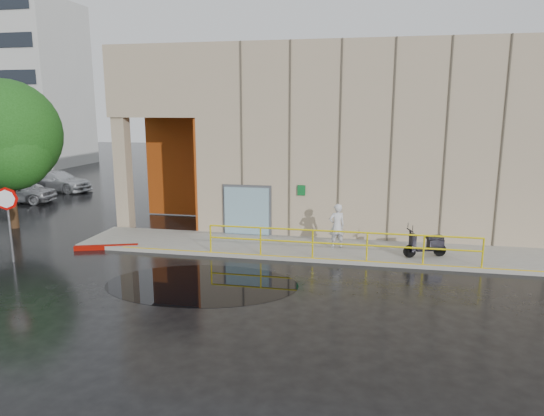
{
  "coord_description": "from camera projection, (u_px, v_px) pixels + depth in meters",
  "views": [
    {
      "loc": [
        5.09,
        -13.43,
        5.36
      ],
      "look_at": [
        1.85,
        3.0,
        1.93
      ],
      "focal_mm": 32.0,
      "sensor_mm": 36.0,
      "label": 1
    }
  ],
  "objects": [
    {
      "name": "building",
      "position": [
        368.0,
        133.0,
        23.7
      ],
      "size": [
        20.0,
        10.17,
        8.0
      ],
      "color": "tan",
      "rests_on": "ground"
    },
    {
      "name": "car_b",
      "position": [
        15.0,
        188.0,
        29.61
      ],
      "size": [
        4.1,
        2.41,
        1.28
      ],
      "primitive_type": "imported",
      "rotation": [
        0.0,
        0.0,
        1.28
      ],
      "color": "silver",
      "rests_on": "ground"
    },
    {
      "name": "distant_building",
      "position": [
        13.0,
        86.0,
        45.63
      ],
      "size": [
        12.0,
        8.08,
        15.0
      ],
      "color": "#B8B8B3",
      "rests_on": "ground"
    },
    {
      "name": "tree_near",
      "position": [
        7.0,
        139.0,
        21.31
      ],
      "size": [
        4.82,
        4.82,
        6.68
      ],
      "rotation": [
        0.0,
        0.0,
        -0.04
      ],
      "color": "black",
      "rests_on": "ground"
    },
    {
      "name": "car_a",
      "position": [
        17.0,
        190.0,
        28.08
      ],
      "size": [
        4.45,
        2.21,
        1.46
      ],
      "primitive_type": "imported",
      "rotation": [
        0.0,
        0.0,
        1.69
      ],
      "color": "#A2A4A9",
      "rests_on": "ground"
    },
    {
      "name": "sidewalk",
      "position": [
        335.0,
        250.0,
        18.51
      ],
      "size": [
        20.0,
        3.0,
        0.15
      ],
      "primitive_type": "cube",
      "color": "gray",
      "rests_on": "ground"
    },
    {
      "name": "puddle",
      "position": [
        202.0,
        284.0,
        15.08
      ],
      "size": [
        6.43,
        4.4,
        0.01
      ],
      "primitive_type": "cube",
      "rotation": [
        0.0,
        0.0,
        0.12
      ],
      "color": "black",
      "rests_on": "ground"
    },
    {
      "name": "person",
      "position": [
        337.0,
        226.0,
        18.36
      ],
      "size": [
        0.74,
        0.63,
        1.71
      ],
      "primitive_type": "imported",
      "rotation": [
        0.0,
        0.0,
        3.55
      ],
      "color": "silver",
      "rests_on": "sidewalk"
    },
    {
      "name": "ground",
      "position": [
        194.0,
        286.0,
        14.95
      ],
      "size": [
        120.0,
        120.0,
        0.0
      ],
      "primitive_type": "plane",
      "color": "black",
      "rests_on": "ground"
    },
    {
      "name": "guardrail",
      "position": [
        340.0,
        244.0,
        17.04
      ],
      "size": [
        9.56,
        0.06,
        1.03
      ],
      "color": "yellow",
      "rests_on": "sidewalk"
    },
    {
      "name": "stop_sign",
      "position": [
        7.0,
        208.0,
        16.88
      ],
      "size": [
        0.8,
        0.25,
        2.71
      ],
      "rotation": [
        0.0,
        0.0,
        -0.13
      ],
      "color": "slate",
      "rests_on": "ground"
    },
    {
      "name": "scooter",
      "position": [
        426.0,
        238.0,
        17.26
      ],
      "size": [
        1.63,
        0.99,
        1.23
      ],
      "rotation": [
        0.0,
        0.0,
        0.33
      ],
      "color": "black",
      "rests_on": "sidewalk"
    },
    {
      "name": "red_curb",
      "position": [
        106.0,
        247.0,
        18.81
      ],
      "size": [
        2.33,
        0.94,
        0.18
      ],
      "primitive_type": "cube",
      "rotation": [
        0.0,
        0.0,
        0.33
      ],
      "color": "#860901",
      "rests_on": "ground"
    },
    {
      "name": "car_c",
      "position": [
        57.0,
        181.0,
        31.99
      ],
      "size": [
        4.85,
        2.28,
        1.37
      ],
      "primitive_type": "imported",
      "rotation": [
        0.0,
        0.0,
        1.49
      ],
      "color": "#BABDC2",
      "rests_on": "ground"
    }
  ]
}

